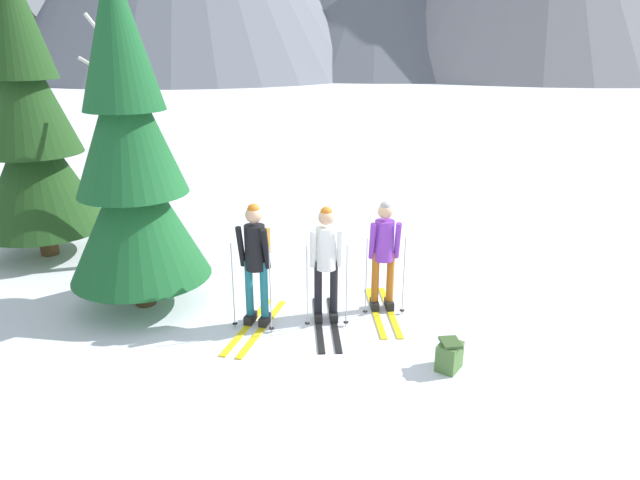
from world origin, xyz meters
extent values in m
plane|color=white|center=(0.00, 0.00, 0.00)|extent=(400.00, 400.00, 0.00)
cube|color=yellow|center=(-0.71, -0.26, 0.01)|extent=(0.72, 1.65, 0.02)
cube|color=yellow|center=(-0.92, -0.18, 0.01)|extent=(0.72, 1.65, 0.02)
cube|color=black|center=(-0.68, -0.17, 0.08)|extent=(0.20, 0.28, 0.12)
cylinder|color=#1E6B7A|center=(-0.68, -0.17, 0.54)|extent=(0.11, 0.11, 0.83)
cube|color=black|center=(-0.88, -0.09, 0.08)|extent=(0.20, 0.28, 0.12)
cylinder|color=#1E6B7A|center=(-0.88, -0.09, 0.54)|extent=(0.11, 0.11, 0.83)
cylinder|color=black|center=(-0.78, -0.13, 1.15)|extent=(0.28, 0.28, 0.63)
sphere|color=tan|center=(-0.78, -0.13, 1.61)|extent=(0.23, 0.23, 0.23)
sphere|color=#B76019|center=(-0.78, -0.13, 1.68)|extent=(0.17, 0.17, 0.17)
cylinder|color=black|center=(-0.63, -0.25, 1.16)|extent=(0.15, 0.22, 0.59)
cylinder|color=black|center=(-0.97, -0.12, 1.16)|extent=(0.15, 0.22, 0.59)
cylinder|color=#A5A5AD|center=(-0.59, -0.39, 0.63)|extent=(0.02, 0.02, 1.25)
cylinder|color=black|center=(-0.59, -0.39, 0.06)|extent=(0.07, 0.07, 0.01)
cylinder|color=#A5A5AD|center=(-1.10, -0.20, 0.63)|extent=(0.02, 0.02, 1.25)
cylinder|color=black|center=(-1.10, -0.20, 0.06)|extent=(0.07, 0.07, 0.01)
cube|color=#99661E|center=(-0.72, 0.03, 1.18)|extent=(0.30, 0.24, 0.36)
cube|color=black|center=(0.29, -0.23, 0.01)|extent=(0.17, 1.67, 0.02)
cube|color=black|center=(0.07, -0.22, 0.01)|extent=(0.17, 1.67, 0.02)
cube|color=black|center=(0.30, -0.13, 0.08)|extent=(0.12, 0.27, 0.12)
cylinder|color=black|center=(0.30, -0.13, 0.52)|extent=(0.11, 0.11, 0.80)
cube|color=black|center=(0.08, -0.12, 0.08)|extent=(0.12, 0.27, 0.12)
cylinder|color=black|center=(0.08, -0.12, 0.52)|extent=(0.11, 0.11, 0.80)
cylinder|color=white|center=(0.19, -0.13, 1.10)|extent=(0.28, 0.28, 0.60)
sphere|color=tan|center=(0.19, -0.13, 1.54)|extent=(0.22, 0.22, 0.22)
sphere|color=#B76019|center=(0.19, -0.13, 1.61)|extent=(0.16, 0.16, 0.16)
cylinder|color=white|center=(0.36, -0.20, 1.12)|extent=(0.09, 0.20, 0.57)
cylinder|color=white|center=(0.00, -0.18, 1.12)|extent=(0.09, 0.20, 0.57)
cylinder|color=#A5A5AD|center=(0.45, -0.32, 0.60)|extent=(0.02, 0.02, 1.20)
cylinder|color=black|center=(0.45, -0.32, 0.06)|extent=(0.07, 0.07, 0.01)
cylinder|color=#A5A5AD|center=(-0.09, -0.30, 0.60)|extent=(0.02, 0.02, 1.20)
cylinder|color=black|center=(-0.09, -0.30, 0.06)|extent=(0.07, 0.07, 0.01)
cube|color=#99661E|center=(0.19, 0.04, 1.13)|extent=(0.27, 0.17, 0.36)
cube|color=yellow|center=(1.16, 0.05, 0.01)|extent=(0.17, 1.66, 0.02)
cube|color=yellow|center=(0.94, 0.06, 0.01)|extent=(0.17, 1.66, 0.02)
cube|color=black|center=(1.16, 0.15, 0.08)|extent=(0.12, 0.26, 0.12)
cylinder|color=#B76019|center=(1.16, 0.15, 0.51)|extent=(0.11, 0.11, 0.79)
cube|color=black|center=(0.94, 0.16, 0.08)|extent=(0.12, 0.26, 0.12)
cylinder|color=#B76019|center=(0.94, 0.16, 0.51)|extent=(0.11, 0.11, 0.79)
cylinder|color=purple|center=(1.05, 0.16, 1.08)|extent=(0.28, 0.28, 0.59)
sphere|color=tan|center=(1.05, 0.16, 1.52)|extent=(0.21, 0.21, 0.21)
sphere|color=gray|center=(1.05, 0.16, 1.58)|extent=(0.16, 0.16, 0.16)
cylinder|color=purple|center=(1.23, 0.09, 1.10)|extent=(0.09, 0.20, 0.56)
cylinder|color=purple|center=(0.87, 0.10, 1.10)|extent=(0.09, 0.20, 0.56)
cylinder|color=#A5A5AD|center=(1.32, -0.04, 0.59)|extent=(0.02, 0.02, 1.18)
cylinder|color=black|center=(1.32, -0.04, 0.06)|extent=(0.07, 0.07, 0.01)
cylinder|color=#A5A5AD|center=(0.78, -0.01, 0.59)|extent=(0.02, 0.02, 1.18)
cylinder|color=black|center=(0.78, -0.01, 0.06)|extent=(0.07, 0.07, 0.01)
cylinder|color=#51381E|center=(-2.47, 0.70, 0.47)|extent=(0.29, 0.29, 0.95)
cone|color=#195628|center=(-2.47, 0.70, 1.47)|extent=(2.02, 2.02, 2.00)
cone|color=#195628|center=(-2.47, 0.70, 2.73)|extent=(1.55, 1.55, 2.00)
cone|color=#195628|center=(-2.47, 0.70, 3.89)|extent=(1.10, 1.10, 2.00)
cylinder|color=#51381E|center=(-4.63, 3.10, 0.52)|extent=(0.32, 0.32, 1.04)
cone|color=#1E4219|center=(-4.63, 3.10, 1.61)|extent=(2.21, 2.21, 2.19)
cone|color=#1E4219|center=(-4.63, 3.10, 2.99)|extent=(1.69, 1.69, 2.19)
cone|color=#1E4219|center=(-4.63, 3.10, 4.26)|extent=(1.21, 1.21, 2.19)
cylinder|color=silver|center=(-2.93, 2.46, 2.41)|extent=(0.17, 0.17, 4.83)
cylinder|color=silver|center=(-3.09, 2.35, 3.91)|extent=(0.36, 0.29, 0.56)
cylinder|color=silver|center=(-3.23, 2.53, 3.35)|extent=(0.62, 0.22, 0.39)
cylinder|color=silver|center=(-3.09, 2.63, 3.07)|extent=(0.34, 0.41, 0.45)
cube|color=#4C7238|center=(1.53, -1.55, 0.17)|extent=(0.39, 0.40, 0.34)
cube|color=#39562A|center=(1.53, -1.55, 0.36)|extent=(0.22, 0.28, 0.04)
camera|label=1|loc=(-0.67, -7.49, 3.80)|focal=32.44mm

